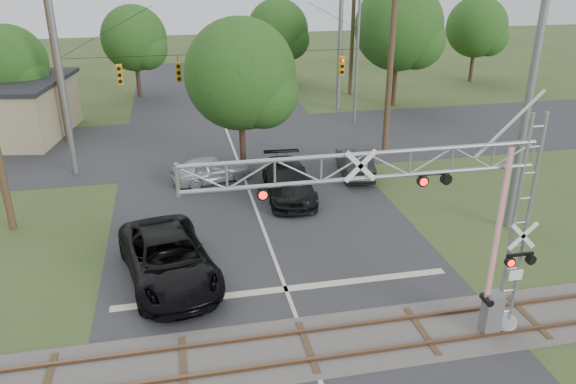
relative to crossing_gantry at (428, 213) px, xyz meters
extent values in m
cube|color=#292A2C|center=(-3.57, 8.36, -4.67)|extent=(14.00, 90.00, 0.02)
cube|color=#292A2C|center=(-3.57, 22.36, -4.66)|extent=(90.00, 12.00, 0.02)
cube|color=#4D4743|center=(-3.57, 0.36, -4.66)|extent=(90.00, 3.20, 0.05)
cube|color=brown|center=(-3.57, -0.36, -4.59)|extent=(90.00, 0.12, 0.14)
cube|color=brown|center=(-3.57, 1.08, -4.59)|extent=(90.00, 0.12, 0.14)
cylinder|color=gray|center=(3.25, 0.06, -4.52)|extent=(0.95, 0.95, 0.32)
cube|color=silver|center=(3.20, -0.25, -2.41)|extent=(0.47, 0.03, 0.37)
cube|color=slate|center=(2.62, -0.15, -3.89)|extent=(0.58, 0.47, 1.58)
cube|color=red|center=(2.36, -0.15, -0.68)|extent=(0.15, 0.09, 5.26)
cylinder|color=slate|center=(-13.07, 18.36, 1.07)|extent=(0.32, 0.32, 11.50)
cylinder|color=#3F2B1D|center=(5.93, 18.36, 1.07)|extent=(0.36, 0.36, 11.50)
cylinder|color=black|center=(-3.57, 18.36, 1.94)|extent=(19.00, 0.03, 0.03)
cube|color=orange|center=(-9.97, 18.36, 0.99)|extent=(0.30, 0.30, 1.10)
cube|color=orange|center=(-6.77, 18.36, 0.99)|extent=(0.30, 0.30, 1.10)
cube|color=orange|center=(-3.57, 18.36, 0.99)|extent=(0.30, 0.30, 1.10)
cube|color=orange|center=(-0.37, 18.36, 0.99)|extent=(0.30, 0.30, 1.10)
cube|color=orange|center=(2.83, 18.36, 0.99)|extent=(0.30, 0.30, 1.10)
imported|color=black|center=(-7.88, 5.52, -3.74)|extent=(4.34, 7.18, 1.86)
imported|color=black|center=(-1.61, 12.65, -3.83)|extent=(2.70, 5.95, 1.69)
imported|color=#94969B|center=(-5.45, 15.53, -3.93)|extent=(4.67, 2.86, 1.48)
imported|color=black|center=(2.77, 14.92, -3.92)|extent=(2.23, 4.78, 1.52)
cylinder|color=slate|center=(6.20, 25.46, 0.14)|extent=(0.21, 0.21, 9.63)
cylinder|color=#3F2B1D|center=(-14.47, 25.22, 1.70)|extent=(0.34, 0.34, 12.75)
cylinder|color=slate|center=(6.06, 29.41, 1.22)|extent=(0.34, 0.34, 11.80)
cylinder|color=slate|center=(7.73, 7.00, 1.30)|extent=(0.34, 0.34, 11.96)
cylinder|color=#3F2B1D|center=(8.69, 34.34, 0.69)|extent=(0.34, 0.34, 10.72)
cylinder|color=#382419|center=(-18.17, 28.38, -2.96)|extent=(0.36, 0.36, 3.43)
sphere|color=#234915|center=(-18.17, 28.38, 0.15)|extent=(5.30, 5.30, 5.30)
cylinder|color=#382419|center=(-10.06, 37.33, -2.86)|extent=(0.36, 0.36, 3.63)
sphere|color=#234915|center=(-10.06, 37.33, 0.44)|extent=(5.61, 5.61, 5.61)
cylinder|color=#382419|center=(-3.43, 16.97, -2.66)|extent=(0.36, 0.36, 4.03)
sphere|color=#234915|center=(-3.43, 16.97, 1.01)|extent=(6.23, 6.23, 6.23)
cylinder|color=#382419|center=(2.95, 39.27, -2.82)|extent=(0.36, 0.36, 3.71)
sphere|color=#234915|center=(2.95, 39.27, 0.55)|extent=(5.73, 5.73, 5.73)
cylinder|color=#382419|center=(11.00, 29.64, -2.38)|extent=(0.36, 0.36, 4.59)
sphere|color=#234915|center=(11.00, 29.64, 1.80)|extent=(7.10, 7.10, 7.10)
cylinder|color=#382419|center=(22.17, 37.16, -2.80)|extent=(0.36, 0.36, 3.76)
sphere|color=#234915|center=(22.17, 37.16, 0.62)|extent=(5.80, 5.80, 5.80)
camera|label=1|loc=(-7.23, -14.03, 7.18)|focal=35.00mm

